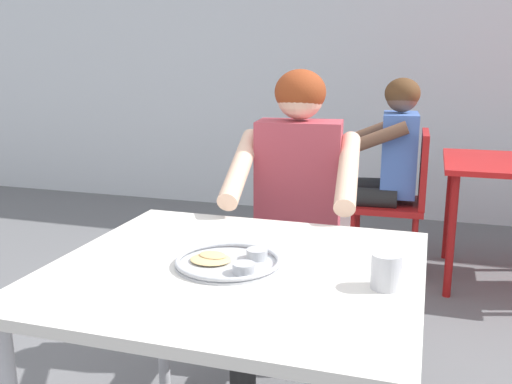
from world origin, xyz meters
The scene contains 8 objects.
back_wall centered at (0.00, 3.39, 1.70)m, with size 12.00×0.12×3.40m, color silver.
table_foreground centered at (0.05, 0.04, 0.66)m, with size 1.00×0.93×0.74m.
thali_tray centered at (0.03, 0.03, 0.75)m, with size 0.29×0.29×0.03m.
drinking_cup centered at (0.45, 0.00, 0.78)m, with size 0.07×0.07×0.09m.
chair_foreground centered at (0.02, 1.01, 0.51)m, with size 0.47×0.46×0.87m.
diner_foreground centered at (0.04, 0.79, 0.75)m, with size 0.53×0.58×1.25m.
chair_red_left centered at (0.39, 2.05, 0.50)m, with size 0.45×0.44×0.88m.
patron_background centered at (0.27, 2.09, 0.71)m, with size 0.57×0.52×1.18m.
Camera 1 is at (0.53, -1.35, 1.29)m, focal length 39.69 mm.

